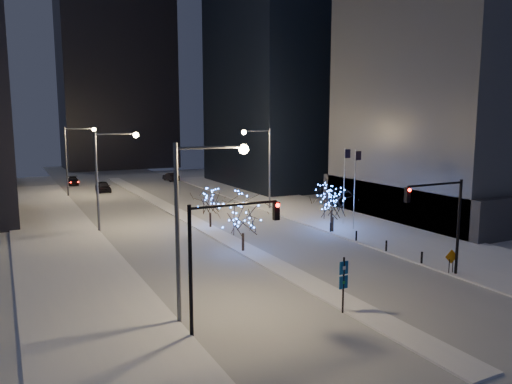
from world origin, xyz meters
TOP-DOWN VIEW (x-y plane):
  - ground at (0.00, 0.00)m, footprint 160.00×160.00m
  - road at (0.00, 35.00)m, footprint 20.00×130.00m
  - median at (0.00, 30.00)m, footprint 2.00×80.00m
  - east_sidewalk at (15.00, 20.00)m, footprint 10.00×90.00m
  - west_sidewalk at (-14.00, 20.00)m, footprint 8.00×90.00m
  - midrise_block at (34.00, 18.00)m, footprint 30.00×22.00m
  - plinth at (34.00, 18.00)m, footprint 30.00×24.00m
  - horizon_block at (6.00, 92.00)m, footprint 24.00×14.00m
  - street_lamp_w_near at (-8.94, 2.00)m, footprint 4.40×0.56m
  - street_lamp_w_mid at (-8.94, 27.00)m, footprint 4.40×0.56m
  - street_lamp_w_far at (-8.94, 52.00)m, footprint 4.40×0.56m
  - street_lamp_east at (10.08, 30.00)m, footprint 3.90×0.56m
  - traffic_signal_west at (-8.44, -0.00)m, footprint 5.26×0.43m
  - traffic_signal_east at (8.94, 1.00)m, footprint 5.26×0.43m
  - flagpoles at (13.37, 17.25)m, footprint 1.35×2.60m
  - bollards at (10.20, 10.00)m, footprint 0.16×12.16m
  - car_near at (-4.67, 54.37)m, footprint 2.01×4.76m
  - car_mid at (8.60, 62.48)m, footprint 1.92×4.59m
  - car_far at (-7.77, 64.80)m, footprint 2.30×4.71m
  - holiday_tree_median_near at (-0.50, 13.63)m, footprint 5.20×5.20m
  - holiday_tree_median_far at (0.50, 23.50)m, footprint 3.25×3.25m
  - holiday_tree_plaza_near at (10.50, 16.10)m, footprint 4.69×4.69m
  - holiday_tree_plaza_far at (12.23, 18.71)m, footprint 3.82×3.82m
  - wayfinding_sign at (-1.05, -0.97)m, footprint 0.60×0.12m
  - construction_sign at (10.30, 1.28)m, footprint 1.04×0.23m

SIDE VIEW (x-z plane):
  - ground at x=0.00m, z-range 0.00..0.00m
  - road at x=0.00m, z-range 0.00..0.02m
  - median at x=0.00m, z-range 0.00..0.15m
  - east_sidewalk at x=15.00m, z-range 0.00..0.15m
  - west_sidewalk at x=-14.00m, z-range 0.00..0.15m
  - bollards at x=10.20m, z-range 0.15..1.05m
  - car_far at x=-7.77m, z-range 0.00..1.32m
  - car_mid at x=8.60m, z-range 0.00..1.47m
  - car_near at x=-4.67m, z-range 0.00..1.61m
  - construction_sign at x=10.30m, z-range 0.33..2.07m
  - plinth at x=34.00m, z-range 0.00..4.00m
  - wayfinding_sign at x=-1.05m, z-range 0.38..3.75m
  - holiday_tree_median_far at x=0.50m, z-range 0.77..4.68m
  - holiday_tree_plaza_far at x=12.23m, z-range 0.80..5.00m
  - holiday_tree_plaza_near at x=10.50m, z-range 0.71..5.22m
  - holiday_tree_median_near at x=-0.50m, z-range 0.74..5.68m
  - traffic_signal_west at x=-8.44m, z-range 1.26..8.26m
  - traffic_signal_east at x=8.94m, z-range 1.26..8.26m
  - flagpoles at x=13.37m, z-range 0.80..8.80m
  - street_lamp_east at x=10.08m, z-range 1.45..11.45m
  - street_lamp_w_near at x=-8.94m, z-range 1.50..11.50m
  - street_lamp_w_mid at x=-8.94m, z-range 1.50..11.50m
  - street_lamp_w_far at x=-8.94m, z-range 1.50..11.50m
  - midrise_block at x=34.00m, z-range 0.00..30.00m
  - horizon_block at x=6.00m, z-range 0.00..42.00m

